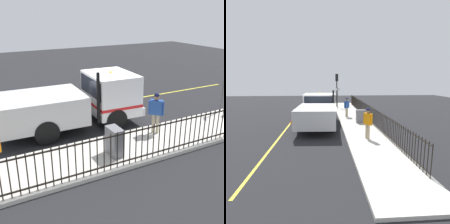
{
  "view_description": "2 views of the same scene",
  "coord_description": "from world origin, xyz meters",
  "views": [
    {
      "loc": [
        10.88,
        -5.34,
        4.91
      ],
      "look_at": [
        1.99,
        -0.56,
        1.16
      ],
      "focal_mm": 45.06,
      "sensor_mm": 36.0,
      "label": 1
    },
    {
      "loc": [
        0.62,
        -14.88,
        3.4
      ],
      "look_at": [
        1.63,
        -0.42,
        0.84
      ],
      "focal_mm": 29.93,
      "sensor_mm": 36.0,
      "label": 2
    }
  ],
  "objects": [
    {
      "name": "utility_cabinet",
      "position": [
        3.31,
        -1.18,
        0.62
      ],
      "size": [
        0.71,
        0.39,
        1.0
      ],
      "primitive_type": "cube",
      "color": "slate",
      "rests_on": "sidewalk_slab"
    },
    {
      "name": "lane_marking",
      "position": [
        -2.1,
        0.0,
        0.0
      ],
      "size": [
        0.12,
        19.82,
        0.01
      ],
      "primitive_type": "cube",
      "color": "yellow",
      "rests_on": "ground"
    },
    {
      "name": "ground_plane",
      "position": [
        0.0,
        0.0,
        0.0
      ],
      "size": [
        48.45,
        48.45,
        0.0
      ],
      "primitive_type": "plane",
      "color": "#232326",
      "rests_on": "ground"
    },
    {
      "name": "worker_standing",
      "position": [
        2.5,
        1.15,
        1.16
      ],
      "size": [
        0.49,
        0.49,
        1.69
      ],
      "rotation": [
        0.0,
        0.0,
        -2.37
      ],
      "color": "#264C99",
      "rests_on": "sidewalk_slab"
    },
    {
      "name": "iron_fence",
      "position": [
        4.09,
        -0.0,
        0.75
      ],
      "size": [
        0.04,
        18.75,
        1.23
      ],
      "color": "black",
      "rests_on": "sidewalk_slab"
    },
    {
      "name": "sidewalk_slab",
      "position": [
        3.02,
        0.0,
        0.06
      ],
      "size": [
        2.47,
        22.02,
        0.12
      ],
      "primitive_type": "cube",
      "color": "beige",
      "rests_on": "ground"
    },
    {
      "name": "traffic_cone",
      "position": [
        -1.84,
        -0.62,
        0.37
      ],
      "size": [
        0.51,
        0.51,
        0.73
      ],
      "primitive_type": "cone",
      "color": "orange",
      "rests_on": "ground"
    },
    {
      "name": "street_sign",
      "position": [
        2.01,
        5.45,
        1.6
      ],
      "size": [
        0.41,
        0.33,
        2.37
      ],
      "color": "#4C4C4C",
      "rests_on": "sidewalk_slab"
    },
    {
      "name": "work_truck",
      "position": [
        0.15,
        -1.14,
        1.23
      ],
      "size": [
        2.75,
        6.21,
        2.57
      ],
      "rotation": [
        0.0,
        0.0,
        -0.04
      ],
      "color": "white",
      "rests_on": "ground"
    }
  ]
}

